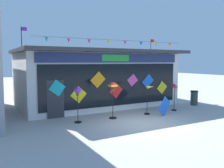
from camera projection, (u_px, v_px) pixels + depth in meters
ground_plane at (143, 124)px, 11.64m from camera, size 80.00×80.00×0.00m
kite_shop_building at (96, 77)px, 16.75m from camera, size 10.50×6.39×5.02m
wind_spinner_far_left at (78, 96)px, 11.69m from camera, size 0.35×0.35×1.75m
wind_spinner_left at (113, 90)px, 12.55m from camera, size 0.40×0.40×1.92m
wind_spinner_center_left at (149, 96)px, 13.63m from camera, size 0.61×0.32×1.63m
wind_spinner_center_right at (175, 92)px, 14.59m from camera, size 0.42×0.31×1.65m
trash_bin at (194, 98)px, 16.57m from camera, size 0.52×0.52×0.99m
display_kite_on_ground at (164, 106)px, 13.36m from camera, size 1.05×0.29×1.05m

